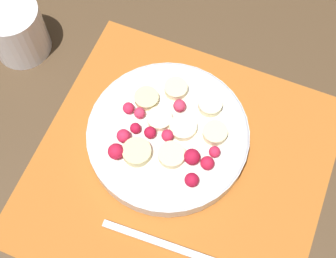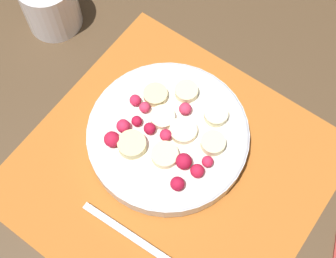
{
  "view_description": "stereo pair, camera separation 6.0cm",
  "coord_description": "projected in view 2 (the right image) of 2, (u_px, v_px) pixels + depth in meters",
  "views": [
    {
      "loc": [
        0.06,
        -0.2,
        0.59
      ],
      "look_at": [
        -0.03,
        0.03,
        0.04
      ],
      "focal_mm": 50.0,
      "sensor_mm": 36.0,
      "label": 1
    },
    {
      "loc": [
        0.12,
        -0.17,
        0.59
      ],
      "look_at": [
        -0.03,
        0.03,
        0.04
      ],
      "focal_mm": 50.0,
      "sensor_mm": 36.0,
      "label": 2
    }
  ],
  "objects": [
    {
      "name": "drinking_glass",
      "position": [
        50.0,
        4.0,
        0.69
      ],
      "size": [
        0.08,
        0.08,
        0.08
      ],
      "color": "white",
      "rests_on": "ground_plane"
    },
    {
      "name": "placemat",
      "position": [
        172.0,
        170.0,
        0.62
      ],
      "size": [
        0.38,
        0.37,
        0.01
      ],
      "color": "#B26023",
      "rests_on": "ground_plane"
    },
    {
      "name": "fruit_bowl",
      "position": [
        168.0,
        135.0,
        0.62
      ],
      "size": [
        0.22,
        0.22,
        0.05
      ],
      "color": "silver",
      "rests_on": "placemat"
    },
    {
      "name": "ground_plane",
      "position": [
        172.0,
        171.0,
        0.62
      ],
      "size": [
        3.0,
        3.0,
        0.0
      ],
      "primitive_type": "plane",
      "color": "#4C3823"
    }
  ]
}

